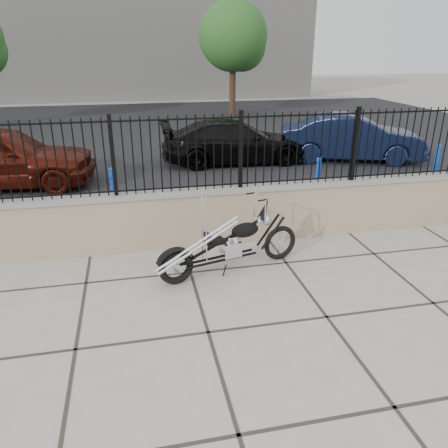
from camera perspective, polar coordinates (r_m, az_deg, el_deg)
ground_plane at (r=5.30m, az=-2.08°, el=-13.97°), size 90.00×90.00×0.00m
parking_lot at (r=17.02m, az=-9.67°, el=11.36°), size 30.00×30.00×0.00m
retaining_wall at (r=7.25m, az=-5.61°, el=0.72°), size 14.00×0.36×0.96m
iron_fence at (r=6.93m, az=-5.95°, el=9.05°), size 14.00×0.08×1.20m
background_building at (r=30.74m, az=-11.73°, el=23.47°), size 22.00×6.00×8.00m
chopper_motorcycle at (r=6.29m, az=0.57°, el=-1.01°), size 2.18×0.90×1.29m
car_red at (r=11.55m, az=-27.25°, el=7.80°), size 4.41×2.12×1.45m
car_black at (r=12.64m, az=1.39°, el=10.71°), size 4.18×1.79×1.20m
car_blue at (r=13.39m, az=16.34°, el=10.75°), size 4.24×2.64×1.32m
bollard_a at (r=9.15m, az=-14.27°, el=4.43°), size 0.11×0.11×0.87m
bollard_b at (r=9.73m, az=12.13°, el=5.79°), size 0.12×0.12×0.91m
bollard_c at (r=11.91m, az=25.97°, el=7.07°), size 0.14×0.14×0.92m
tree_right at (r=21.47m, az=1.16°, el=23.72°), size 3.11×3.11×5.25m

